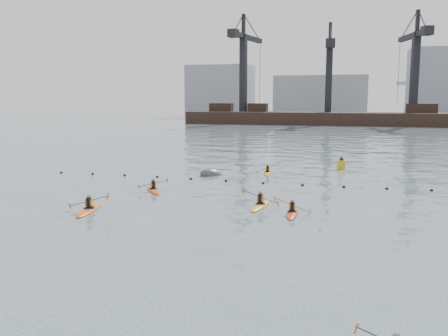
# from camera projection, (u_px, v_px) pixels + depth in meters

# --- Properties ---
(ground) EXTENTS (400.00, 400.00, 0.00)m
(ground) POSITION_uv_depth(u_px,v_px,m) (98.00, 299.00, 15.35)
(ground) COLOR #3C4958
(ground) RESTS_ON ground
(float_line) EXTENTS (33.24, 0.73, 0.24)m
(float_line) POSITION_uv_depth(u_px,v_px,m) (245.00, 182.00, 36.91)
(float_line) COLOR black
(float_line) RESTS_ON ground
(barge_pier) EXTENTS (72.00, 19.30, 29.50)m
(barge_pier) POSITION_uv_depth(u_px,v_px,m) (327.00, 117.00, 119.76)
(barge_pier) COLOR black
(barge_pier) RESTS_ON ground
(skyline) EXTENTS (141.00, 28.00, 22.00)m
(skyline) POSITION_uv_depth(u_px,v_px,m) (343.00, 90.00, 156.34)
(skyline) COLOR gray
(skyline) RESTS_ON ground
(kayaker_0) EXTENTS (2.39, 3.61, 1.23)m
(kayaker_0) POSITION_uv_depth(u_px,v_px,m) (89.00, 209.00, 27.32)
(kayaker_0) COLOR #CF5713
(kayaker_0) RESTS_ON ground
(kayaker_2) EXTENTS (2.36, 2.95, 1.02)m
(kayaker_2) POSITION_uv_depth(u_px,v_px,m) (153.00, 190.00, 33.31)
(kayaker_2) COLOR #EA4C16
(kayaker_2) RESTS_ON ground
(kayaker_3) EXTENTS (2.35, 3.46, 1.22)m
(kayaker_3) POSITION_uv_depth(u_px,v_px,m) (260.00, 205.00, 28.49)
(kayaker_3) COLOR gold
(kayaker_3) RESTS_ON ground
(kayaker_4) EXTENTS (2.13, 3.11, 1.16)m
(kayaker_4) POSITION_uv_depth(u_px,v_px,m) (292.00, 213.00, 26.63)
(kayaker_4) COLOR red
(kayaker_4) RESTS_ON ground
(kayaker_5) EXTENTS (2.03, 2.99, 1.13)m
(kayaker_5) POSITION_uv_depth(u_px,v_px,m) (268.00, 172.00, 41.16)
(kayaker_5) COLOR gold
(kayaker_5) RESTS_ON ground
(mooring_buoy) EXTENTS (2.50, 2.67, 1.53)m
(mooring_buoy) POSITION_uv_depth(u_px,v_px,m) (211.00, 175.00, 40.34)
(mooring_buoy) COLOR #393C3E
(mooring_buoy) RESTS_ON ground
(nav_buoy) EXTENTS (0.75, 0.75, 1.36)m
(nav_buoy) POSITION_uv_depth(u_px,v_px,m) (341.00, 165.00, 43.79)
(nav_buoy) COLOR gold
(nav_buoy) RESTS_ON ground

